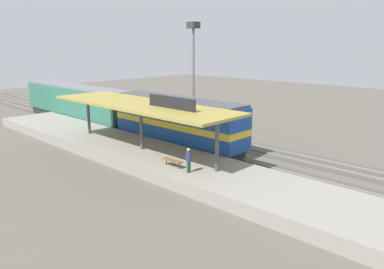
{
  "coord_description": "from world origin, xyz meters",
  "views": [
    {
      "loc": [
        -23.12,
        -23.29,
        9.32
      ],
      "look_at": [
        -1.38,
        -2.64,
        2.0
      ],
      "focal_mm": 34.74,
      "sensor_mm": 36.0,
      "label": 1
    }
  ],
  "objects_px": {
    "locomotive": "(177,122)",
    "light_mast": "(193,53)",
    "passenger_carriage_single": "(76,102)",
    "person_waiting": "(189,159)",
    "platform_bench": "(173,161)"
  },
  "relations": [
    {
      "from": "locomotive",
      "to": "light_mast",
      "type": "relative_size",
      "value": 1.23
    },
    {
      "from": "passenger_carriage_single",
      "to": "person_waiting",
      "type": "bearing_deg",
      "value": -103.55
    },
    {
      "from": "locomotive",
      "to": "light_mast",
      "type": "height_order",
      "value": "light_mast"
    },
    {
      "from": "locomotive",
      "to": "person_waiting",
      "type": "height_order",
      "value": "locomotive"
    },
    {
      "from": "person_waiting",
      "to": "platform_bench",
      "type": "bearing_deg",
      "value": 85.93
    },
    {
      "from": "platform_bench",
      "to": "light_mast",
      "type": "distance_m",
      "value": 19.01
    },
    {
      "from": "passenger_carriage_single",
      "to": "light_mast",
      "type": "xyz_separation_m",
      "value": [
        7.8,
        -12.69,
        6.08
      ]
    },
    {
      "from": "platform_bench",
      "to": "person_waiting",
      "type": "relative_size",
      "value": 0.99
    },
    {
      "from": "light_mast",
      "to": "person_waiting",
      "type": "height_order",
      "value": "light_mast"
    },
    {
      "from": "light_mast",
      "to": "locomotive",
      "type": "bearing_deg",
      "value": -145.77
    },
    {
      "from": "light_mast",
      "to": "person_waiting",
      "type": "xyz_separation_m",
      "value": [
        -13.92,
        -12.69,
        -6.54
      ]
    },
    {
      "from": "locomotive",
      "to": "light_mast",
      "type": "distance_m",
      "value": 11.17
    },
    {
      "from": "locomotive",
      "to": "person_waiting",
      "type": "distance_m",
      "value": 9.61
    },
    {
      "from": "passenger_carriage_single",
      "to": "light_mast",
      "type": "relative_size",
      "value": 1.71
    },
    {
      "from": "person_waiting",
      "to": "passenger_carriage_single",
      "type": "bearing_deg",
      "value": 76.45
    }
  ]
}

